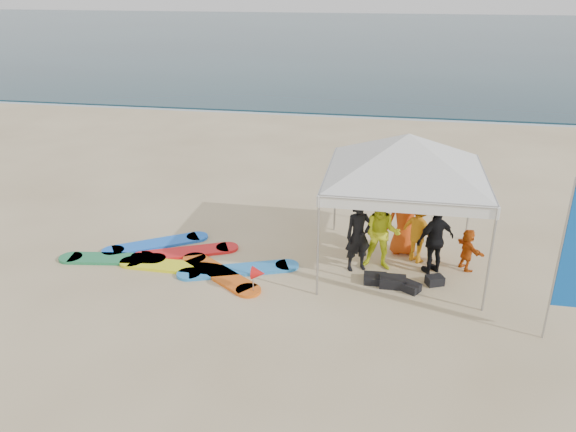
# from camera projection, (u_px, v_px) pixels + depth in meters

# --- Properties ---
(ground) EXTENTS (120.00, 120.00, 0.00)m
(ground) POSITION_uv_depth(u_px,v_px,m) (236.00, 323.00, 10.81)
(ground) COLOR beige
(ground) RESTS_ON ground
(ocean) EXTENTS (160.00, 84.00, 0.08)m
(ocean) POSITION_uv_depth(u_px,v_px,m) (374.00, 35.00, 65.06)
(ocean) COLOR #0C2633
(ocean) RESTS_ON ground
(shoreline_foam) EXTENTS (160.00, 1.20, 0.01)m
(shoreline_foam) POSITION_uv_depth(u_px,v_px,m) (336.00, 114.00, 27.27)
(shoreline_foam) COLOR silver
(shoreline_foam) RESTS_ON ground
(person_black_a) EXTENTS (0.72, 0.63, 1.67)m
(person_black_a) POSITION_uv_depth(u_px,v_px,m) (358.00, 236.00, 12.50)
(person_black_a) COLOR black
(person_black_a) RESTS_ON ground
(person_yellow) EXTENTS (0.87, 0.70, 1.72)m
(person_yellow) POSITION_uv_depth(u_px,v_px,m) (381.00, 234.00, 12.52)
(person_yellow) COLOR #E5F422
(person_yellow) RESTS_ON ground
(person_orange_a) EXTENTS (1.15, 1.09, 1.57)m
(person_orange_a) POSITION_uv_depth(u_px,v_px,m) (419.00, 230.00, 12.90)
(person_orange_a) COLOR orange
(person_orange_a) RESTS_ON ground
(person_black_b) EXTENTS (1.00, 0.83, 1.60)m
(person_black_b) POSITION_uv_depth(u_px,v_px,m) (435.00, 240.00, 12.39)
(person_black_b) COLOR black
(person_black_b) RESTS_ON ground
(person_orange_b) EXTENTS (0.91, 0.68, 1.67)m
(person_orange_b) POSITION_uv_depth(u_px,v_px,m) (404.00, 221.00, 13.26)
(person_orange_b) COLOR #CF4712
(person_orange_b) RESTS_ON ground
(person_seated) EXTENTS (0.69, 0.94, 0.99)m
(person_seated) POSITION_uv_depth(u_px,v_px,m) (467.00, 250.00, 12.62)
(person_seated) COLOR #CB5412
(person_seated) RESTS_ON ground
(canopy_tent) EXTENTS (4.72, 4.72, 3.56)m
(canopy_tent) POSITION_uv_depth(u_px,v_px,m) (409.00, 134.00, 11.80)
(canopy_tent) COLOR #A5A5A8
(canopy_tent) RESTS_ON ground
(feather_flag) EXTENTS (0.53, 0.04, 3.14)m
(feather_flag) POSITION_uv_depth(u_px,v_px,m) (575.00, 249.00, 9.61)
(feather_flag) COLOR #A5A5A8
(feather_flag) RESTS_ON ground
(marker_pennant) EXTENTS (0.28, 0.28, 0.64)m
(marker_pennant) POSITION_uv_depth(u_px,v_px,m) (258.00, 273.00, 11.61)
(marker_pennant) COLOR #A5A5A8
(marker_pennant) RESTS_ON ground
(gear_pile) EXTENTS (1.75, 0.79, 0.22)m
(gear_pile) POSITION_uv_depth(u_px,v_px,m) (398.00, 282.00, 12.09)
(gear_pile) COLOR black
(gear_pile) RESTS_ON ground
(surfboard_spread) EXTENTS (5.24, 2.79, 0.07)m
(surfboard_spread) POSITION_uv_depth(u_px,v_px,m) (181.00, 260.00, 13.12)
(surfboard_spread) COLOR blue
(surfboard_spread) RESTS_ON ground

